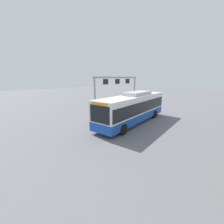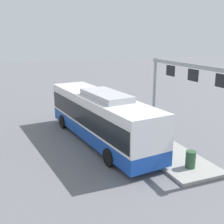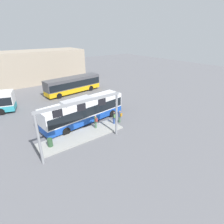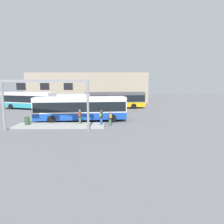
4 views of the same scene
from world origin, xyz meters
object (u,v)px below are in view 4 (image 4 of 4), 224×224
(bus_background_left, at_px, (28,100))
(trash_bin, at_px, (27,121))
(bus_main, at_px, (81,107))
(person_waiting_near, at_px, (110,118))
(person_boarding, at_px, (101,117))
(person_waiting_mid, at_px, (80,116))
(bus_background_right, at_px, (115,99))

(bus_background_left, height_order, trash_bin, bus_background_left)
(bus_main, relative_size, person_waiting_near, 6.92)
(bus_main, distance_m, person_boarding, 4.05)
(bus_background_left, bearing_deg, bus_main, -27.25)
(bus_main, height_order, person_boarding, bus_main)
(bus_background_left, xyz_separation_m, person_boarding, (14.06, -14.46, -0.73))
(bus_main, bearing_deg, person_waiting_mid, -90.75)
(person_boarding, relative_size, trash_bin, 1.86)
(bus_background_right, distance_m, person_waiting_mid, 15.73)
(person_boarding, bearing_deg, bus_background_left, 61.16)
(person_waiting_near, bearing_deg, bus_background_left, 34.57)
(bus_background_right, distance_m, person_boarding, 15.72)
(person_waiting_near, xyz_separation_m, person_waiting_mid, (-3.49, 0.40, 0.16))
(bus_background_left, distance_m, person_waiting_near, 20.84)
(bus_main, height_order, bus_background_right, bus_main)
(bus_background_right, height_order, person_boarding, bus_background_right)
(person_waiting_near, distance_m, person_waiting_mid, 3.51)
(person_waiting_mid, bearing_deg, person_boarding, -96.34)
(person_waiting_near, bearing_deg, bus_main, 41.15)
(person_boarding, bearing_deg, bus_background_right, 10.13)
(bus_background_right, xyz_separation_m, person_waiting_mid, (-4.35, -15.10, -0.73))
(bus_background_left, height_order, bus_background_right, same)
(bus_background_left, bearing_deg, person_boarding, -27.51)
(person_waiting_near, bearing_deg, person_boarding, 83.19)
(bus_background_right, relative_size, person_waiting_near, 6.81)
(person_waiting_mid, bearing_deg, trash_bin, 99.29)
(trash_bin, bearing_deg, person_waiting_near, 0.39)
(person_boarding, height_order, person_waiting_mid, same)
(bus_main, height_order, trash_bin, bus_main)
(person_boarding, relative_size, person_waiting_mid, 1.00)
(bus_main, bearing_deg, bus_background_left, 128.18)
(bus_main, distance_m, bus_background_left, 16.19)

